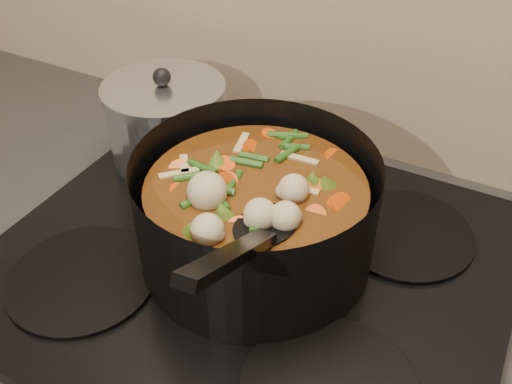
% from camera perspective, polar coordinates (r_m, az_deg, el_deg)
% --- Properties ---
extents(stovetop, '(0.62, 0.54, 0.03)m').
position_cam_1_polar(stovetop, '(0.73, -0.57, -6.92)').
color(stovetop, black).
rests_on(stovetop, counter).
extents(stockpot, '(0.31, 0.40, 0.21)m').
position_cam_1_polar(stockpot, '(0.68, 0.01, -2.20)').
color(stockpot, black).
rests_on(stockpot, stovetop).
extents(saucepan, '(0.18, 0.18, 0.15)m').
position_cam_1_polar(saucepan, '(0.87, -8.91, 6.99)').
color(saucepan, silver).
rests_on(saucepan, stovetop).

